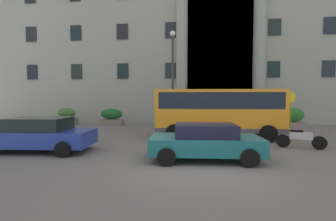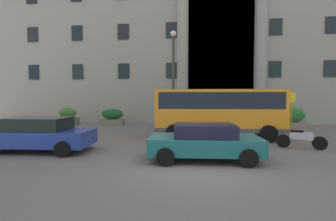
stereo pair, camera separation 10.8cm
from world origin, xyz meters
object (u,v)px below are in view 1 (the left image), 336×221
(orange_minibus, at_px, (218,109))
(hedge_planter_far_east, at_px, (231,119))
(motorcycle_near_kerb, at_px, (228,137))
(hedge_planter_far_west, at_px, (112,117))
(parked_sedan_far, at_px, (205,141))
(parked_estate_mid, at_px, (39,134))
(hedge_planter_east, at_px, (291,118))
(bus_stop_sign, at_px, (291,108))
(hedge_planter_entrance_left, at_px, (67,117))
(lamppost_plaza_centre, at_px, (173,72))
(scooter_by_planter, at_px, (300,138))

(orange_minibus, height_order, hedge_planter_far_east, orange_minibus)
(motorcycle_near_kerb, bearing_deg, hedge_planter_far_west, 126.28)
(parked_sedan_far, distance_m, parked_estate_mid, 6.99)
(hedge_planter_east, relative_size, parked_estate_mid, 0.42)
(bus_stop_sign, height_order, hedge_planter_entrance_left, bus_stop_sign)
(hedge_planter_far_east, height_order, parked_estate_mid, parked_estate_mid)
(orange_minibus, bearing_deg, hedge_planter_far_east, 71.14)
(orange_minibus, relative_size, parked_estate_mid, 1.54)
(hedge_planter_east, distance_m, parked_estate_mid, 16.50)
(lamppost_plaza_centre, bearing_deg, scooter_by_planter, -43.08)
(hedge_planter_east, distance_m, lamppost_plaza_centre, 9.43)
(hedge_planter_far_west, height_order, parked_estate_mid, parked_estate_mid)
(hedge_planter_far_west, distance_m, parked_sedan_far, 12.33)
(parked_sedan_far, xyz_separation_m, parked_estate_mid, (-6.97, 0.60, 0.05))
(hedge_planter_east, xyz_separation_m, lamppost_plaza_centre, (-8.69, -1.45, 3.35))
(scooter_by_planter, relative_size, lamppost_plaza_centre, 0.29)
(bus_stop_sign, xyz_separation_m, parked_sedan_far, (-5.57, -6.87, -0.92))
(hedge_planter_entrance_left, distance_m, parked_sedan_far, 14.84)
(hedge_planter_east, bearing_deg, hedge_planter_entrance_left, 179.07)
(orange_minibus, xyz_separation_m, parked_sedan_far, (-0.91, -4.87, -0.94))
(hedge_planter_far_west, bearing_deg, hedge_planter_far_east, -3.65)
(parked_estate_mid, xyz_separation_m, motorcycle_near_kerb, (8.10, 1.73, -0.28))
(hedge_planter_far_east, xyz_separation_m, parked_estate_mid, (-9.26, -8.89, 0.10))
(orange_minibus, relative_size, hedge_planter_far_west, 3.70)
(orange_minibus, distance_m, scooter_by_planter, 4.35)
(parked_sedan_far, bearing_deg, bus_stop_sign, 48.14)
(bus_stop_sign, relative_size, parked_estate_mid, 0.58)
(motorcycle_near_kerb, bearing_deg, parked_sedan_far, -126.44)
(orange_minibus, distance_m, parked_estate_mid, 9.01)
(hedge_planter_far_east, height_order, hedge_planter_entrance_left, hedge_planter_entrance_left)
(bus_stop_sign, bearing_deg, scooter_by_planter, -105.63)
(scooter_by_planter, bearing_deg, orange_minibus, 161.45)
(orange_minibus, height_order, hedge_planter_far_west, orange_minibus)
(hedge_planter_entrance_left, bearing_deg, parked_estate_mid, -67.33)
(hedge_planter_far_west, height_order, lamppost_plaza_centre, lamppost_plaza_centre)
(hedge_planter_entrance_left, relative_size, scooter_by_planter, 0.79)
(hedge_planter_entrance_left, distance_m, hedge_planter_far_west, 3.82)
(hedge_planter_east, relative_size, hedge_planter_entrance_left, 1.20)
(hedge_planter_far_east, xyz_separation_m, motorcycle_near_kerb, (-1.16, -7.16, -0.18))
(orange_minibus, relative_size, motorcycle_near_kerb, 3.42)
(parked_sedan_far, distance_m, motorcycle_near_kerb, 2.60)
(bus_stop_sign, distance_m, parked_sedan_far, 8.89)
(parked_estate_mid, relative_size, motorcycle_near_kerb, 2.23)
(hedge_planter_far_west, relative_size, lamppost_plaza_centre, 0.27)
(hedge_planter_east, xyz_separation_m, parked_sedan_far, (-6.75, -9.77, -0.06))
(bus_stop_sign, xyz_separation_m, hedge_planter_far_west, (-12.66, 3.22, -0.95))
(hedge_planter_entrance_left, height_order, parked_sedan_far, hedge_planter_entrance_left)
(orange_minibus, bearing_deg, parked_sedan_far, -102.84)
(parked_sedan_far, bearing_deg, parked_estate_mid, 172.26)
(scooter_by_planter, bearing_deg, bus_stop_sign, 91.13)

